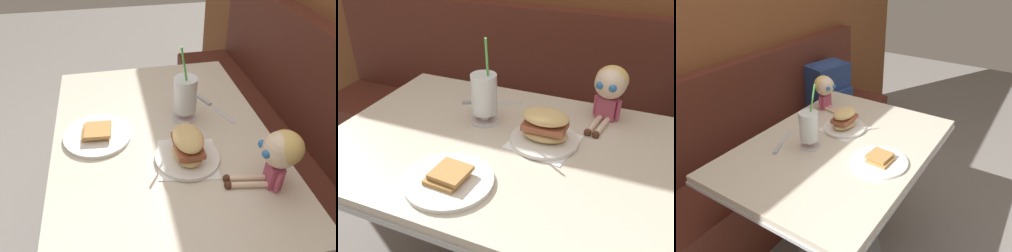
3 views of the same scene
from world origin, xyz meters
TOP-DOWN VIEW (x-y plane):
  - booth_bench at (0.00, 0.81)m, footprint 2.60×0.48m
  - diner_table at (0.00, 0.18)m, footprint 1.11×0.81m
  - toast_plate at (-0.03, -0.06)m, footprint 0.25×0.25m
  - milkshake_glass at (-0.09, 0.29)m, footprint 0.10×0.10m
  - sandwich_plate at (0.15, 0.24)m, footprint 0.23×0.23m
  - butter_knife at (-0.16, 0.41)m, footprint 0.22×0.11m
  - seated_doll at (0.30, 0.47)m, footprint 0.13×0.23m

SIDE VIEW (x-z plane):
  - booth_bench at x=0.00m, z-range -0.17..0.83m
  - diner_table at x=0.00m, z-range 0.17..0.91m
  - butter_knife at x=-0.16m, z-range 0.74..0.75m
  - toast_plate at x=-0.03m, z-range 0.73..0.77m
  - sandwich_plate at x=0.15m, z-range 0.73..0.84m
  - milkshake_glass at x=-0.09m, z-range 0.69..1.00m
  - seated_doll at x=0.30m, z-range 0.77..0.97m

